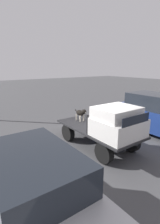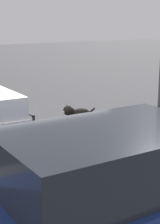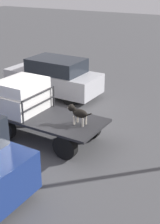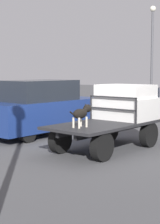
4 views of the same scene
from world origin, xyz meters
name	(u,v)px [view 2 (image 2 of 4)]	position (x,y,z in m)	size (l,w,h in m)	color
ground_plane	(32,175)	(0.00, 0.00, 0.00)	(80.00, 80.00, 0.00)	#474749
flatbed_truck	(31,150)	(0.00, 0.00, 0.60)	(3.93, 1.84, 0.84)	black
truck_headboard	(17,118)	(0.31, 0.00, 1.35)	(0.04, 1.72, 0.77)	#232326
dog	(77,114)	(-1.18, -0.03, 1.23)	(0.89, 0.27, 0.65)	beige
parked_pickup_far	(96,210)	(0.71, 3.49, 0.99)	(4.92, 1.91, 2.04)	black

